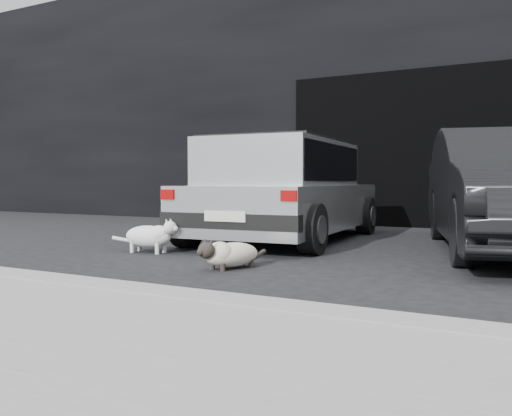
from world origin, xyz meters
The scene contains 8 objects.
ground centered at (0.00, 0.00, 0.00)m, with size 80.00×80.00×0.00m, color black.
building_facade centered at (1.00, 6.00, 2.50)m, with size 34.00×4.00×5.00m, color black.
garage_opening centered at (1.00, 3.99, 1.30)m, with size 4.00×0.10×2.60m, color black.
curb centered at (1.00, -2.60, 0.06)m, with size 18.00×0.25×0.12m, color gray.
silver_hatchback centered at (0.08, 1.17, 0.70)m, with size 1.92×3.60×1.29m.
second_car centered at (2.71, 1.21, 0.67)m, with size 1.43×4.09×1.35m, color black.
cat_siamese centered at (0.61, -1.13, 0.13)m, with size 0.44×0.80×0.28m.
cat_white centered at (-0.66, -0.60, 0.18)m, with size 0.81×0.31×0.38m.
Camera 1 is at (3.03, -5.13, 0.76)m, focal length 38.00 mm.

